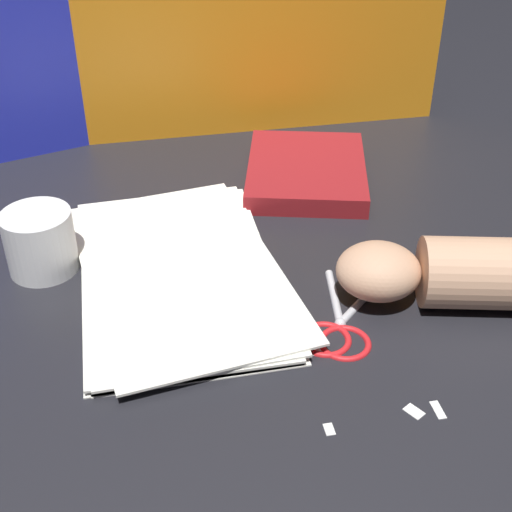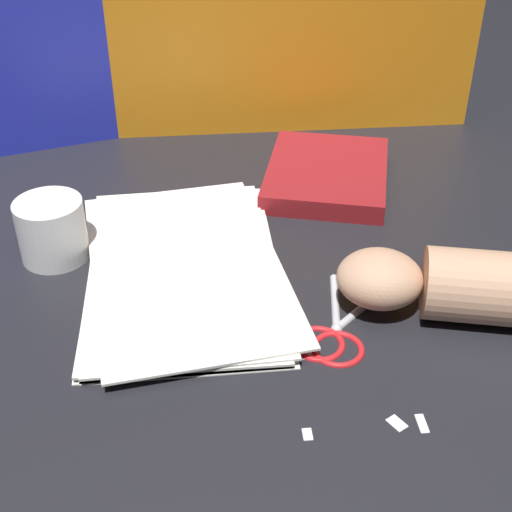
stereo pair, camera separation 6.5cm
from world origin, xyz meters
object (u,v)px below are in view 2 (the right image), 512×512
paper_stack (184,268)px  mug (52,230)px  book_closed (327,174)px  hand_forearm (489,288)px  scissors (334,332)px

paper_stack → mug: 0.17m
mug → book_closed: bearing=18.6°
paper_stack → book_closed: book_closed is taller
paper_stack → hand_forearm: size_ratio=1.18×
book_closed → scissors: book_closed is taller
scissors → hand_forearm: hand_forearm is taller
hand_forearm → paper_stack: bearing=156.5°
paper_stack → hand_forearm: bearing=-23.5°
paper_stack → hand_forearm: hand_forearm is taller
book_closed → mug: 0.39m
scissors → mug: mug is taller
book_closed → hand_forearm: bearing=-74.0°
book_closed → hand_forearm: (0.09, -0.32, 0.03)m
hand_forearm → mug: hand_forearm is taller
paper_stack → mug: size_ratio=4.60×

